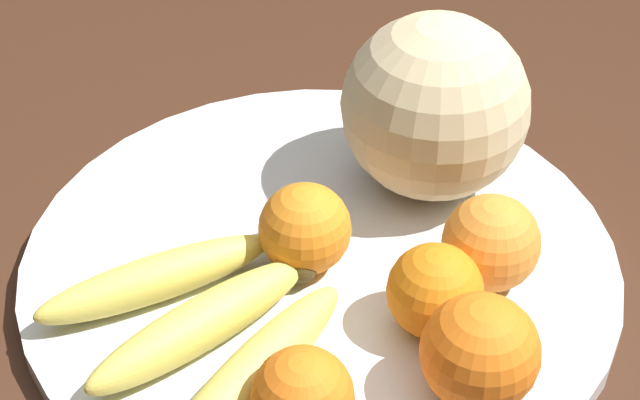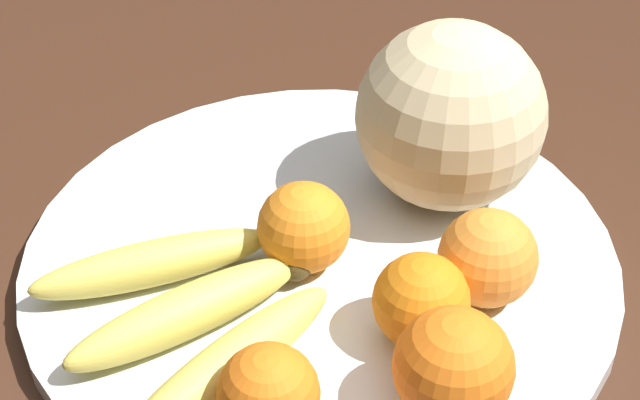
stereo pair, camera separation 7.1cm
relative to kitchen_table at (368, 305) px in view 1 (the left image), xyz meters
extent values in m
cube|color=#3D2316|center=(0.00, 0.00, 0.07)|extent=(1.35, 1.13, 0.04)
cube|color=#3D2316|center=(0.59, 0.48, -0.31)|extent=(0.07, 0.07, 0.73)
cylinder|color=silver|center=(-0.06, -0.04, 0.10)|extent=(0.41, 0.41, 0.02)
torus|color=#47382D|center=(-0.06, -0.04, 0.10)|extent=(0.41, 0.41, 0.01)
sphere|color=beige|center=(0.05, 0.00, 0.18)|extent=(0.14, 0.14, 0.14)
sphere|color=#473819|center=(-0.08, -0.06, 0.13)|extent=(0.02, 0.02, 0.02)
ellipsoid|color=#E5D156|center=(-0.18, -0.03, 0.13)|extent=(0.16, 0.03, 0.03)
ellipsoid|color=#E5D156|center=(-0.16, -0.08, 0.13)|extent=(0.17, 0.07, 0.03)
ellipsoid|color=#E5D156|center=(-0.15, -0.13, 0.13)|extent=(0.16, 0.11, 0.03)
sphere|color=orange|center=(-0.03, -0.13, 0.14)|extent=(0.06, 0.06, 0.06)
sphere|color=orange|center=(-0.07, -0.04, 0.14)|extent=(0.06, 0.06, 0.06)
sphere|color=orange|center=(-0.14, -0.17, 0.14)|extent=(0.06, 0.06, 0.06)
sphere|color=orange|center=(-0.03, -0.19, 0.15)|extent=(0.07, 0.07, 0.07)
sphere|color=orange|center=(0.03, -0.11, 0.14)|extent=(0.07, 0.07, 0.07)
camera|label=1|loc=(-0.30, -0.53, 0.61)|focal=60.00mm
camera|label=2|loc=(-0.24, -0.55, 0.61)|focal=60.00mm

